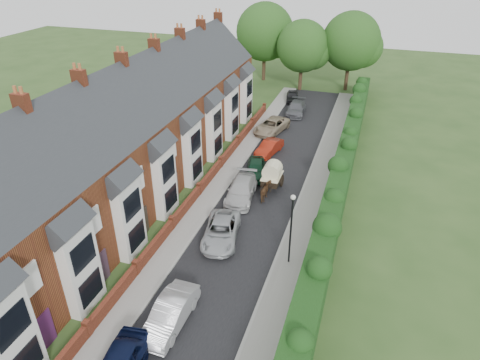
# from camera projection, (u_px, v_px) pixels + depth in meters

# --- Properties ---
(ground) EXTENTS (140.00, 140.00, 0.00)m
(ground) POSITION_uv_depth(u_px,v_px,m) (217.00, 294.00, 25.26)
(ground) COLOR #2D4C1E
(ground) RESTS_ON ground
(road) EXTENTS (6.00, 58.00, 0.02)m
(road) POSITION_uv_depth(u_px,v_px,m) (260.00, 198.00, 34.48)
(road) COLOR black
(road) RESTS_ON ground
(pavement_hedge_side) EXTENTS (2.20, 58.00, 0.12)m
(pavement_hedge_side) POSITION_uv_depth(u_px,v_px,m) (310.00, 206.00, 33.35)
(pavement_hedge_side) COLOR #999691
(pavement_hedge_side) RESTS_ON ground
(pavement_house_side) EXTENTS (1.70, 58.00, 0.12)m
(pavement_house_side) POSITION_uv_depth(u_px,v_px,m) (215.00, 190.00, 35.50)
(pavement_house_side) COLOR #999691
(pavement_house_side) RESTS_ON ground
(kerb_hedge_side) EXTENTS (0.18, 58.00, 0.13)m
(kerb_hedge_side) POSITION_uv_depth(u_px,v_px,m) (297.00, 204.00, 33.63)
(kerb_hedge_side) COLOR #9C9C96
(kerb_hedge_side) RESTS_ON ground
(kerb_house_side) EXTENTS (0.18, 58.00, 0.13)m
(kerb_house_side) POSITION_uv_depth(u_px,v_px,m) (224.00, 192.00, 35.28)
(kerb_house_side) COLOR #9C9C96
(kerb_house_side) RESTS_ON ground
(hedge) EXTENTS (2.10, 58.00, 2.85)m
(hedge) POSITION_uv_depth(u_px,v_px,m) (336.00, 193.00, 32.10)
(hedge) COLOR black
(hedge) RESTS_ON ground
(terrace_row) EXTENTS (9.05, 40.50, 11.50)m
(terrace_row) POSITION_uv_depth(u_px,v_px,m) (133.00, 136.00, 34.24)
(terrace_row) COLOR brown
(terrace_row) RESTS_ON ground
(garden_wall_row) EXTENTS (0.35, 40.35, 1.10)m
(garden_wall_row) POSITION_uv_depth(u_px,v_px,m) (199.00, 190.00, 34.74)
(garden_wall_row) COLOR brown
(garden_wall_row) RESTS_ON ground
(lamppost) EXTENTS (0.32, 0.32, 5.16)m
(lamppost) POSITION_uv_depth(u_px,v_px,m) (291.00, 221.00, 26.02)
(lamppost) COLOR black
(lamppost) RESTS_ON ground
(tree_far_left) EXTENTS (7.14, 6.80, 9.29)m
(tree_far_left) POSITION_uv_depth(u_px,v_px,m) (305.00, 48.00, 56.27)
(tree_far_left) COLOR #332316
(tree_far_left) RESTS_ON ground
(tree_far_right) EXTENTS (7.98, 7.60, 10.31)m
(tree_far_right) POSITION_uv_depth(u_px,v_px,m) (354.00, 43.00, 55.99)
(tree_far_right) COLOR #332316
(tree_far_right) RESTS_ON ground
(tree_far_back) EXTENTS (8.40, 8.00, 10.82)m
(tree_far_back) POSITION_uv_depth(u_px,v_px,m) (268.00, 33.00, 59.91)
(tree_far_back) COLOR #332316
(tree_far_back) RESTS_ON ground
(car_silver_a) EXTENTS (1.66, 4.57, 1.50)m
(car_silver_a) POSITION_uv_depth(u_px,v_px,m) (170.00, 313.00, 22.95)
(car_silver_a) COLOR silver
(car_silver_a) RESTS_ON ground
(car_silver_b) EXTENTS (3.20, 5.29, 1.37)m
(car_silver_b) POSITION_uv_depth(u_px,v_px,m) (221.00, 231.00, 29.49)
(car_silver_b) COLOR #ACB0B4
(car_silver_b) RESTS_ON ground
(car_white) EXTENTS (2.61, 5.26, 1.47)m
(car_white) POSITION_uv_depth(u_px,v_px,m) (241.00, 190.00, 34.19)
(car_white) COLOR #BCBCBC
(car_white) RESTS_ON ground
(car_green) EXTENTS (2.55, 4.32, 1.38)m
(car_green) POSITION_uv_depth(u_px,v_px,m) (256.00, 169.00, 37.44)
(car_green) COLOR #103620
(car_green) RESTS_ON ground
(car_red) EXTENTS (2.19, 4.14, 1.30)m
(car_red) POSITION_uv_depth(u_px,v_px,m) (269.00, 148.00, 41.28)
(car_red) COLOR maroon
(car_red) RESTS_ON ground
(car_beige) EXTENTS (3.44, 5.50, 1.42)m
(car_beige) POSITION_uv_depth(u_px,v_px,m) (272.00, 126.00, 45.88)
(car_beige) COLOR tan
(car_beige) RESTS_ON ground
(car_grey) EXTENTS (2.27, 4.96, 1.41)m
(car_grey) POSITION_uv_depth(u_px,v_px,m) (296.00, 108.00, 50.67)
(car_grey) COLOR #595A60
(car_grey) RESTS_ON ground
(car_black) EXTENTS (2.18, 3.96, 1.28)m
(car_black) POSITION_uv_depth(u_px,v_px,m) (292.00, 96.00, 54.68)
(car_black) COLOR black
(car_black) RESTS_ON ground
(horse) EXTENTS (0.83, 1.73, 1.43)m
(horse) POSITION_uv_depth(u_px,v_px,m) (266.00, 192.00, 33.98)
(horse) COLOR #52341E
(horse) RESTS_ON ground
(horse_cart) EXTENTS (1.54, 3.41, 2.46)m
(horse_cart) POSITION_uv_depth(u_px,v_px,m) (272.00, 174.00, 35.16)
(horse_cart) COLOR black
(horse_cart) RESTS_ON ground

